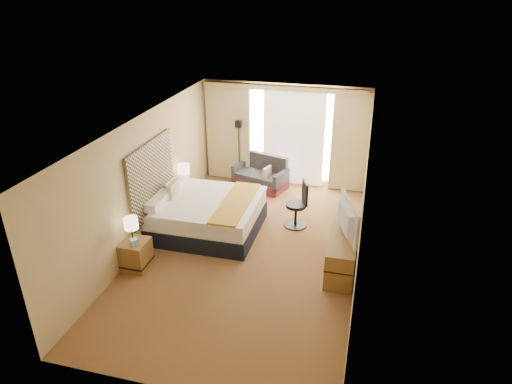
% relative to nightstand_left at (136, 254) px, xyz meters
% --- Properties ---
extents(floor, '(4.20, 7.00, 0.02)m').
position_rel_nightstand_left_xyz_m(floor, '(1.87, 1.05, -0.28)').
color(floor, '#5F2A1B').
rests_on(floor, ground).
extents(ceiling, '(4.20, 7.00, 0.02)m').
position_rel_nightstand_left_xyz_m(ceiling, '(1.87, 1.05, 2.33)').
color(ceiling, silver).
rests_on(ceiling, wall_back).
extents(wall_back, '(4.20, 0.02, 2.60)m').
position_rel_nightstand_left_xyz_m(wall_back, '(1.87, 4.55, 1.02)').
color(wall_back, tan).
rests_on(wall_back, ground).
extents(wall_front, '(4.20, 0.02, 2.60)m').
position_rel_nightstand_left_xyz_m(wall_front, '(1.87, -2.45, 1.02)').
color(wall_front, tan).
rests_on(wall_front, ground).
extents(wall_left, '(0.02, 7.00, 2.60)m').
position_rel_nightstand_left_xyz_m(wall_left, '(-0.23, 1.05, 1.02)').
color(wall_left, tan).
rests_on(wall_left, ground).
extents(wall_right, '(0.02, 7.00, 2.60)m').
position_rel_nightstand_left_xyz_m(wall_right, '(3.97, 1.05, 1.02)').
color(wall_right, tan).
rests_on(wall_right, ground).
extents(headboard, '(0.06, 1.85, 1.50)m').
position_rel_nightstand_left_xyz_m(headboard, '(-0.19, 1.25, 1.01)').
color(headboard, black).
rests_on(headboard, wall_left).
extents(nightstand_left, '(0.45, 0.52, 0.55)m').
position_rel_nightstand_left_xyz_m(nightstand_left, '(0.00, 0.00, 0.00)').
color(nightstand_left, olive).
rests_on(nightstand_left, floor).
extents(nightstand_right, '(0.45, 0.52, 0.55)m').
position_rel_nightstand_left_xyz_m(nightstand_right, '(0.00, 2.50, 0.00)').
color(nightstand_right, olive).
rests_on(nightstand_right, floor).
extents(media_dresser, '(0.50, 1.80, 0.70)m').
position_rel_nightstand_left_xyz_m(media_dresser, '(3.70, 1.05, 0.07)').
color(media_dresser, olive).
rests_on(media_dresser, floor).
extents(window, '(2.30, 0.02, 2.30)m').
position_rel_nightstand_left_xyz_m(window, '(2.12, 4.52, 1.04)').
color(window, white).
rests_on(window, wall_back).
extents(curtains, '(4.12, 0.19, 2.56)m').
position_rel_nightstand_left_xyz_m(curtains, '(1.87, 4.44, 1.13)').
color(curtains, beige).
rests_on(curtains, floor).
extents(bed, '(2.14, 1.96, 1.04)m').
position_rel_nightstand_left_xyz_m(bed, '(0.81, 1.63, 0.11)').
color(bed, black).
rests_on(bed, floor).
extents(loveseat, '(1.47, 1.08, 0.83)m').
position_rel_nightstand_left_xyz_m(loveseat, '(1.39, 4.09, -0.00)').
color(loveseat, maroon).
rests_on(loveseat, floor).
extents(floor_lamp, '(0.21, 0.21, 1.64)m').
position_rel_nightstand_left_xyz_m(floor_lamp, '(0.72, 4.35, 0.89)').
color(floor_lamp, black).
rests_on(floor_lamp, floor).
extents(desk_chair, '(0.52, 0.51, 1.04)m').
position_rel_nightstand_left_xyz_m(desk_chair, '(2.65, 2.32, 0.19)').
color(desk_chair, black).
rests_on(desk_chair, floor).
extents(lamp_left, '(0.25, 0.25, 0.53)m').
position_rel_nightstand_left_xyz_m(lamp_left, '(0.01, -0.05, 0.68)').
color(lamp_left, black).
rests_on(lamp_left, nightstand_left).
extents(lamp_right, '(0.27, 0.27, 0.57)m').
position_rel_nightstand_left_xyz_m(lamp_right, '(-0.03, 2.45, 0.71)').
color(lamp_right, black).
rests_on(lamp_right, nightstand_right).
extents(tissue_box, '(0.17, 0.17, 0.12)m').
position_rel_nightstand_left_xyz_m(tissue_box, '(0.05, -0.10, 0.34)').
color(tissue_box, '#88B8D2').
rests_on(tissue_box, nightstand_left).
extents(telephone, '(0.21, 0.18, 0.07)m').
position_rel_nightstand_left_xyz_m(telephone, '(0.05, 2.68, 0.31)').
color(telephone, black).
rests_on(telephone, nightstand_right).
extents(television, '(0.51, 1.16, 0.67)m').
position_rel_nightstand_left_xyz_m(television, '(3.65, 0.94, 0.76)').
color(television, black).
rests_on(television, media_dresser).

